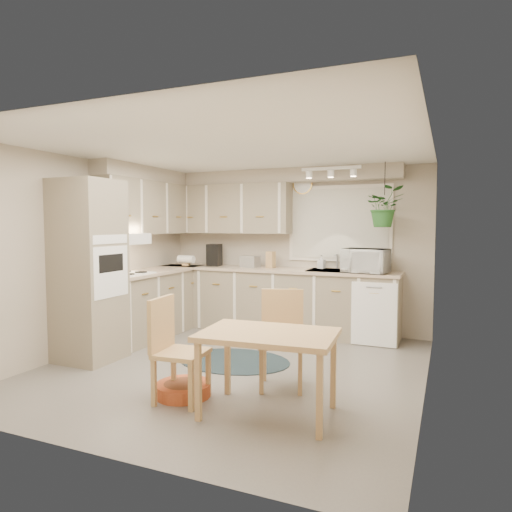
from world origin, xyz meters
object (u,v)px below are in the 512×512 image
at_px(braided_rug, 234,361).
at_px(pet_bed, 183,389).
at_px(dining_table, 268,373).
at_px(chair_left, 181,350).
at_px(microwave, 366,258).
at_px(chair_back, 282,340).

relative_size(braided_rug, pet_bed, 2.58).
xyz_separation_m(dining_table, chair_left, (-0.81, -0.05, 0.12)).
height_order(dining_table, braided_rug, dining_table).
bearing_deg(microwave, chair_back, -93.38).
xyz_separation_m(pet_bed, microwave, (1.21, 2.63, 1.08)).
bearing_deg(microwave, chair_left, -104.04).
height_order(braided_rug, microwave, microwave).
xyz_separation_m(chair_left, chair_back, (0.71, 0.67, 0.00)).
distance_m(chair_back, braided_rug, 1.10).
height_order(dining_table, chair_left, chair_left).
bearing_deg(microwave, pet_bed, -106.01).
bearing_deg(pet_bed, dining_table, -4.47).
height_order(pet_bed, microwave, microwave).
relative_size(chair_back, braided_rug, 0.71).
height_order(chair_back, microwave, microwave).
bearing_deg(braided_rug, dining_table, -53.51).
distance_m(pet_bed, microwave, 3.09).
bearing_deg(dining_table, braided_rug, 126.49).
relative_size(chair_left, braided_rug, 0.71).
xyz_separation_m(chair_left, braided_rug, (-0.09, 1.27, -0.46)).
bearing_deg(chair_left, chair_back, 128.57).
distance_m(chair_left, braided_rug, 1.35).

